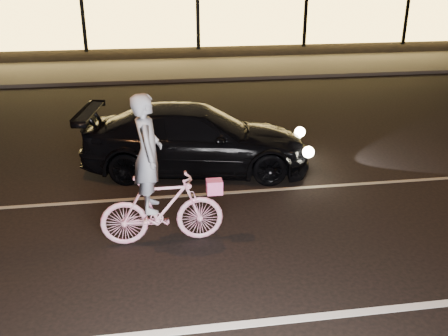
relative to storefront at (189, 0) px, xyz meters
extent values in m
plane|color=black|center=(0.00, -18.97, -2.15)|extent=(90.00, 90.00, 0.00)
cube|color=silver|center=(0.00, -20.47, -2.14)|extent=(60.00, 0.12, 0.01)
cube|color=gray|center=(0.00, -16.97, -2.14)|extent=(60.00, 0.10, 0.01)
cube|color=#383533|center=(0.00, -5.97, -2.09)|extent=(30.00, 4.00, 0.12)
cube|color=black|center=(0.00, 0.03, -0.15)|extent=(25.00, 8.00, 4.00)
cube|color=#FFC859|center=(0.00, -4.07, -0.55)|extent=(23.00, 0.15, 2.00)
cube|color=black|center=(-4.50, -4.15, -0.55)|extent=(0.15, 0.08, 2.20)
cube|color=black|center=(0.00, -4.15, -0.55)|extent=(0.15, 0.08, 2.20)
cube|color=black|center=(4.50, -4.15, -0.55)|extent=(0.15, 0.08, 2.20)
cube|color=black|center=(9.00, -4.15, -0.55)|extent=(0.15, 0.08, 2.20)
imported|color=#FF5496|center=(-2.06, -18.48, -1.61)|extent=(1.79, 0.50, 1.07)
imported|color=white|center=(-2.21, -18.48, -0.74)|extent=(0.40, 0.62, 1.69)
cube|color=#FF3FAA|center=(-1.29, -18.48, -1.31)|extent=(0.22, 0.18, 0.20)
imported|color=black|center=(-1.28, -15.76, -1.51)|extent=(4.65, 2.48, 1.28)
sphere|color=#FFF2BF|center=(0.89, -15.52, -1.56)|extent=(0.21, 0.21, 0.21)
sphere|color=#FFF2BF|center=(0.70, -16.68, -1.56)|extent=(0.21, 0.21, 0.21)
camera|label=1|loc=(-2.16, -24.96, 1.69)|focal=40.00mm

